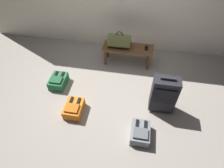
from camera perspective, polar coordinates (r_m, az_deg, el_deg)
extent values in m
plane|color=gray|center=(3.46, -2.47, -3.42)|extent=(6.60, 6.60, 0.00)
cube|color=brown|center=(3.88, 4.77, 10.69)|extent=(1.00, 0.36, 0.04)
cylinder|color=brown|center=(3.95, -2.04, 7.96)|extent=(0.05, 0.05, 0.36)
cylinder|color=brown|center=(3.90, 10.83, 6.42)|extent=(0.05, 0.05, 0.36)
cylinder|color=brown|center=(4.15, -1.33, 10.20)|extent=(0.05, 0.05, 0.36)
cylinder|color=brown|center=(4.10, 10.99, 8.75)|extent=(0.05, 0.05, 0.36)
cylinder|color=#51562D|center=(3.81, 2.18, 12.78)|extent=(0.44, 0.26, 0.26)
torus|color=black|center=(3.73, 2.24, 14.55)|extent=(0.14, 0.02, 0.14)
cube|color=black|center=(3.89, 10.25, 10.52)|extent=(0.07, 0.14, 0.01)
cube|color=black|center=(3.88, 10.26, 10.58)|extent=(0.06, 0.13, 0.00)
cube|color=black|center=(3.10, 15.24, -2.95)|extent=(0.40, 0.22, 0.65)
cube|color=black|center=(2.96, 15.57, -3.71)|extent=(0.32, 0.02, 0.29)
cube|color=#262628|center=(2.86, 16.57, 1.48)|extent=(0.22, 0.03, 0.04)
cylinder|color=black|center=(3.40, 11.78, -5.46)|extent=(0.02, 0.05, 0.05)
cylinder|color=black|center=(3.44, 16.37, -5.98)|extent=(0.02, 0.05, 0.05)
cube|color=orange|center=(3.24, -11.30, -7.22)|extent=(0.28, 0.38, 0.17)
cube|color=#AD5514|center=(3.12, -11.94, -7.09)|extent=(0.21, 0.17, 0.04)
cube|color=black|center=(3.22, -12.25, -5.11)|extent=(0.04, 0.19, 0.02)
cube|color=black|center=(3.18, -10.12, -5.45)|extent=(0.04, 0.19, 0.02)
cube|color=#1E6038|center=(3.72, -15.75, 0.81)|extent=(0.28, 0.38, 0.17)
cube|color=#184D2C|center=(3.61, -16.44, 1.18)|extent=(0.21, 0.17, 0.04)
cube|color=black|center=(3.72, -16.58, 2.66)|extent=(0.04, 0.19, 0.02)
cube|color=black|center=(3.67, -14.78, 2.45)|extent=(0.04, 0.19, 0.02)
cube|color=slate|center=(2.98, 8.44, -14.26)|extent=(0.28, 0.38, 0.17)
cube|color=#515559|center=(2.85, 8.57, -14.43)|extent=(0.21, 0.17, 0.04)
cube|color=black|center=(2.92, 7.48, -12.09)|extent=(0.04, 0.19, 0.02)
cube|color=black|center=(2.93, 9.99, -12.37)|extent=(0.04, 0.19, 0.02)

